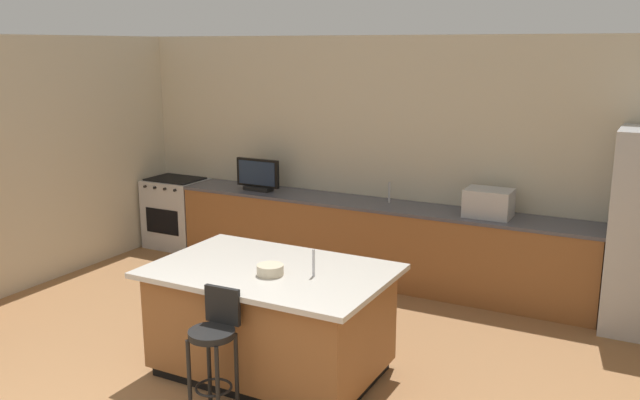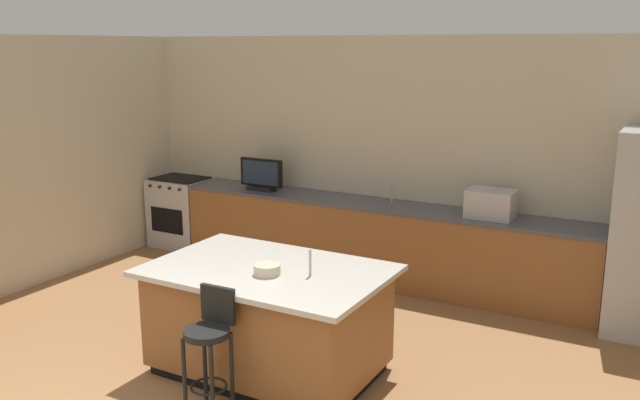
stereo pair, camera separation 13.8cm
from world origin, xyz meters
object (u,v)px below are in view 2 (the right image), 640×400
(kitchen_island, at_px, (269,319))
(range_oven, at_px, (182,212))
(bar_stool_center, at_px, (210,342))
(tv_monitor, at_px, (261,176))
(microwave, at_px, (491,204))
(fruit_bowl, at_px, (267,269))

(kitchen_island, bearing_deg, range_oven, 140.89)
(range_oven, distance_m, bar_stool_center, 4.47)
(kitchen_island, bearing_deg, tv_monitor, 124.94)
(range_oven, relative_size, tv_monitor, 1.61)
(microwave, xyz_separation_m, bar_stool_center, (-1.15, -3.26, -0.49))
(kitchen_island, xyz_separation_m, bar_stool_center, (-0.00, -0.77, 0.11))
(microwave, relative_size, tv_monitor, 0.81)
(microwave, distance_m, tv_monitor, 2.85)
(kitchen_island, height_order, microwave, microwave)
(tv_monitor, distance_m, fruit_bowl, 3.13)
(kitchen_island, bearing_deg, bar_stool_center, -90.09)
(microwave, xyz_separation_m, fruit_bowl, (-1.07, -2.62, -0.11))
(tv_monitor, relative_size, fruit_bowl, 2.76)
(fruit_bowl, bearing_deg, kitchen_island, 121.88)
(bar_stool_center, distance_m, fruit_bowl, 0.75)
(tv_monitor, relative_size, bar_stool_center, 0.61)
(range_oven, relative_size, fruit_bowl, 4.43)
(kitchen_island, distance_m, range_oven, 3.95)
(fruit_bowl, bearing_deg, microwave, 67.89)
(kitchen_island, relative_size, tv_monitor, 3.29)
(kitchen_island, relative_size, bar_stool_center, 1.99)
(range_oven, xyz_separation_m, fruit_bowl, (3.14, -2.62, 0.49))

